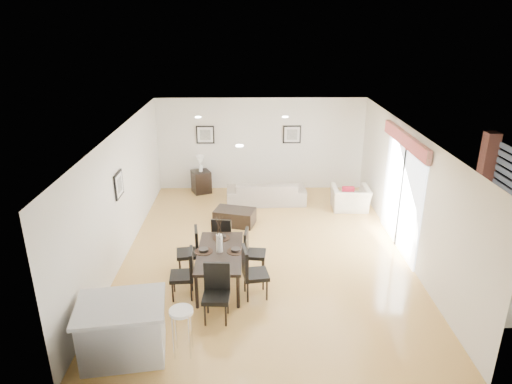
{
  "coord_description": "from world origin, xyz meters",
  "views": [
    {
      "loc": [
        -0.32,
        -8.88,
        4.81
      ],
      "look_at": [
        -0.19,
        0.4,
        1.25
      ],
      "focal_mm": 32.0,
      "sensor_mm": 36.0,
      "label": 1
    }
  ],
  "objects_px": {
    "sofa": "(266,192)",
    "coffee_table": "(235,217)",
    "dining_chair_wnear": "(186,271)",
    "dining_chair_wfar": "(192,248)",
    "dining_chair_enear": "(251,270)",
    "armchair": "(350,198)",
    "dining_table": "(220,255)",
    "kitchen_island": "(123,329)",
    "dining_chair_head": "(217,289)",
    "side_table": "(201,182)",
    "bar_stool": "(181,316)",
    "dining_chair_efar": "(251,249)",
    "dining_chair_foot": "(222,235)"
  },
  "relations": [
    {
      "from": "dining_chair_wnear",
      "to": "side_table",
      "type": "bearing_deg",
      "value": 178.05
    },
    {
      "from": "armchair",
      "to": "dining_chair_foot",
      "type": "distance_m",
      "value": 4.14
    },
    {
      "from": "dining_table",
      "to": "coffee_table",
      "type": "distance_m",
      "value": 2.76
    },
    {
      "from": "dining_chair_wnear",
      "to": "dining_chair_enear",
      "type": "xyz_separation_m",
      "value": [
        1.17,
        -0.02,
        0.03
      ]
    },
    {
      "from": "dining_chair_head",
      "to": "dining_chair_foot",
      "type": "xyz_separation_m",
      "value": [
        -0.02,
        2.07,
        -0.04
      ]
    },
    {
      "from": "armchair",
      "to": "dining_chair_wfar",
      "type": "relative_size",
      "value": 1.01
    },
    {
      "from": "armchair",
      "to": "bar_stool",
      "type": "bearing_deg",
      "value": 58.23
    },
    {
      "from": "sofa",
      "to": "coffee_table",
      "type": "bearing_deg",
      "value": 57.39
    },
    {
      "from": "dining_chair_wfar",
      "to": "side_table",
      "type": "xyz_separation_m",
      "value": [
        -0.26,
        4.51,
        -0.21
      ]
    },
    {
      "from": "dining_chair_efar",
      "to": "bar_stool",
      "type": "xyz_separation_m",
      "value": [
        -1.04,
        -2.37,
        0.17
      ]
    },
    {
      "from": "sofa",
      "to": "armchair",
      "type": "relative_size",
      "value": 2.21
    },
    {
      "from": "sofa",
      "to": "dining_chair_wfar",
      "type": "relative_size",
      "value": 2.24
    },
    {
      "from": "dining_table",
      "to": "side_table",
      "type": "xyz_separation_m",
      "value": [
        -0.85,
        4.94,
        -0.3
      ]
    },
    {
      "from": "side_table",
      "to": "bar_stool",
      "type": "bearing_deg",
      "value": -86.69
    },
    {
      "from": "dining_chair_foot",
      "to": "dining_table",
      "type": "bearing_deg",
      "value": 98.66
    },
    {
      "from": "coffee_table",
      "to": "side_table",
      "type": "relative_size",
      "value": 1.49
    },
    {
      "from": "dining_chair_wnear",
      "to": "dining_chair_efar",
      "type": "distance_m",
      "value": 1.45
    },
    {
      "from": "side_table",
      "to": "bar_stool",
      "type": "relative_size",
      "value": 0.82
    },
    {
      "from": "dining_chair_wfar",
      "to": "dining_chair_enear",
      "type": "relative_size",
      "value": 0.97
    },
    {
      "from": "armchair",
      "to": "kitchen_island",
      "type": "height_order",
      "value": "kitchen_island"
    },
    {
      "from": "dining_chair_head",
      "to": "side_table",
      "type": "bearing_deg",
      "value": 100.99
    },
    {
      "from": "kitchen_island",
      "to": "side_table",
      "type": "bearing_deg",
      "value": 77.32
    },
    {
      "from": "dining_chair_wnear",
      "to": "coffee_table",
      "type": "xyz_separation_m",
      "value": [
        0.78,
        3.13,
        -0.33
      ]
    },
    {
      "from": "kitchen_island",
      "to": "armchair",
      "type": "bearing_deg",
      "value": 41.92
    },
    {
      "from": "dining_chair_wfar",
      "to": "bar_stool",
      "type": "bearing_deg",
      "value": -5.25
    },
    {
      "from": "dining_chair_head",
      "to": "coffee_table",
      "type": "bearing_deg",
      "value": 89.99
    },
    {
      "from": "dining_chair_wnear",
      "to": "dining_chair_wfar",
      "type": "xyz_separation_m",
      "value": [
        0.0,
        0.84,
        0.01
      ]
    },
    {
      "from": "dining_chair_enear",
      "to": "sofa",
      "type": "bearing_deg",
      "value": -14.67
    },
    {
      "from": "armchair",
      "to": "dining_chair_efar",
      "type": "xyz_separation_m",
      "value": [
        -2.64,
        -3.18,
        0.2
      ]
    },
    {
      "from": "sofa",
      "to": "dining_chair_wfar",
      "type": "bearing_deg",
      "value": 64.46
    },
    {
      "from": "coffee_table",
      "to": "kitchen_island",
      "type": "bearing_deg",
      "value": -92.78
    },
    {
      "from": "dining_chair_wnear",
      "to": "dining_chair_wfar",
      "type": "height_order",
      "value": "dining_chair_wfar"
    },
    {
      "from": "dining_table",
      "to": "dining_chair_enear",
      "type": "bearing_deg",
      "value": -36.15
    },
    {
      "from": "kitchen_island",
      "to": "dining_chair_head",
      "type": "bearing_deg",
      "value": 25.68
    },
    {
      "from": "armchair",
      "to": "dining_table",
      "type": "bearing_deg",
      "value": 49.9
    },
    {
      "from": "dining_chair_efar",
      "to": "dining_chair_wfar",
      "type": "bearing_deg",
      "value": 96.27
    },
    {
      "from": "dining_chair_foot",
      "to": "bar_stool",
      "type": "distance_m",
      "value": 3.02
    },
    {
      "from": "sofa",
      "to": "dining_chair_enear",
      "type": "distance_m",
      "value": 4.57
    },
    {
      "from": "dining_chair_wnear",
      "to": "armchair",
      "type": "bearing_deg",
      "value": 131.7
    },
    {
      "from": "armchair",
      "to": "bar_stool",
      "type": "xyz_separation_m",
      "value": [
        -3.68,
        -5.55,
        0.36
      ]
    },
    {
      "from": "dining_table",
      "to": "kitchen_island",
      "type": "bearing_deg",
      "value": -124.19
    },
    {
      "from": "dining_table",
      "to": "dining_chair_head",
      "type": "xyz_separation_m",
      "value": [
        0.0,
        -1.03,
        -0.07
      ]
    },
    {
      "from": "sofa",
      "to": "bar_stool",
      "type": "bearing_deg",
      "value": 74.41
    },
    {
      "from": "dining_chair_wfar",
      "to": "dining_chair_enear",
      "type": "distance_m",
      "value": 1.46
    },
    {
      "from": "dining_chair_wfar",
      "to": "dining_chair_efar",
      "type": "xyz_separation_m",
      "value": [
        1.18,
        -0.0,
        -0.02
      ]
    },
    {
      "from": "sofa",
      "to": "coffee_table",
      "type": "xyz_separation_m",
      "value": [
        -0.82,
        -1.39,
        -0.12
      ]
    },
    {
      "from": "dining_chair_wnear",
      "to": "kitchen_island",
      "type": "bearing_deg",
      "value": -30.76
    },
    {
      "from": "dining_chair_efar",
      "to": "side_table",
      "type": "bearing_deg",
      "value": 24.15
    },
    {
      "from": "sofa",
      "to": "dining_chair_efar",
      "type": "height_order",
      "value": "dining_chair_efar"
    },
    {
      "from": "sofa",
      "to": "dining_chair_wnear",
      "type": "distance_m",
      "value": 4.8
    }
  ]
}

